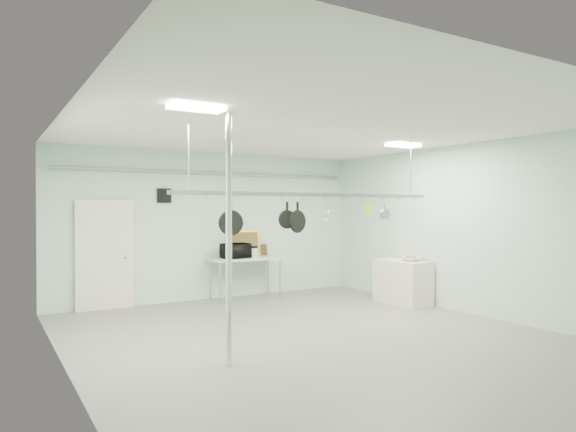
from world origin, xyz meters
TOP-DOWN VIEW (x-y plane):
  - floor at (0.00, 0.00)m, footprint 8.00×8.00m
  - ceiling at (0.00, 0.00)m, footprint 7.00×8.00m
  - back_wall at (0.00, 3.99)m, footprint 7.00×0.02m
  - right_wall at (3.49, 0.00)m, footprint 0.02×8.00m
  - door at (-2.30, 3.94)m, footprint 1.10×0.10m
  - wall_vent at (-1.10, 3.97)m, footprint 0.30×0.04m
  - conduit_pipe at (0.00, 3.90)m, footprint 6.60×0.07m
  - chrome_pole at (-1.70, -0.60)m, footprint 0.08×0.08m
  - prep_table at (0.60, 3.60)m, footprint 1.60×0.70m
  - side_cabinet at (3.15, 1.40)m, footprint 0.60×1.20m
  - pot_rack at (0.20, 0.30)m, footprint 4.80×0.06m
  - light_panel_left at (-2.20, -0.80)m, footprint 0.65×0.30m
  - light_panel_right at (2.40, 0.60)m, footprint 0.65×0.30m
  - microwave at (0.35, 3.58)m, footprint 0.61×0.44m
  - coffee_canister at (0.74, 3.46)m, footprint 0.20×0.20m
  - painting_large at (0.70, 3.90)m, footprint 0.79×0.18m
  - painting_small at (1.14, 3.90)m, footprint 0.30×0.10m
  - fruit_bowl at (3.18, 1.18)m, footprint 0.51×0.51m
  - skillet_left at (-1.26, 0.30)m, footprint 0.37×0.12m
  - skillet_mid at (-0.31, 0.30)m, footprint 0.29×0.10m
  - skillet_right at (-0.12, 0.30)m, footprint 0.36×0.15m
  - whisk at (0.44, 0.30)m, footprint 0.18×0.18m
  - grater at (1.30, 0.30)m, footprint 0.10×0.03m
  - saucepan at (1.68, 0.30)m, footprint 0.18×0.12m
  - fruit_cluster at (3.18, 1.18)m, footprint 0.24×0.24m

SIDE VIEW (x-z plane):
  - floor at x=0.00m, z-range 0.00..0.00m
  - side_cabinet at x=3.15m, z-range 0.00..0.90m
  - prep_table at x=0.60m, z-range 0.38..1.28m
  - fruit_bowl at x=3.18m, z-range 0.90..1.00m
  - fruit_cluster at x=3.18m, z-range 0.94..1.03m
  - coffee_canister at x=0.74m, z-range 0.91..1.12m
  - painting_small at x=1.14m, z-range 0.90..1.16m
  - door at x=-2.30m, z-range -0.05..2.15m
  - microwave at x=0.35m, z-range 0.91..1.23m
  - painting_large at x=0.70m, z-range 0.90..1.49m
  - back_wall at x=0.00m, z-range 0.00..3.20m
  - right_wall at x=3.49m, z-range 0.00..3.20m
  - chrome_pole at x=-1.70m, z-range 0.00..3.20m
  - skillet_right at x=-0.12m, z-range 1.59..2.09m
  - skillet_left at x=-1.26m, z-range 1.60..2.09m
  - skillet_mid at x=-0.31m, z-range 1.69..2.09m
  - saucepan at x=1.68m, z-range 1.78..2.09m
  - whisk at x=0.44m, z-range 1.79..2.09m
  - grater at x=1.30m, z-range 1.85..2.09m
  - pot_rack at x=0.20m, z-range 1.73..2.73m
  - wall_vent at x=-1.10m, z-range 2.10..2.40m
  - conduit_pipe at x=0.00m, z-range 2.71..2.79m
  - light_panel_left at x=-2.20m, z-range 3.14..3.19m
  - light_panel_right at x=2.40m, z-range 3.14..3.19m
  - ceiling at x=0.00m, z-range 3.18..3.20m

